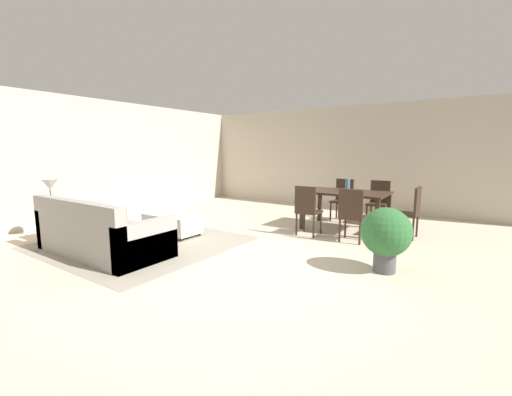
% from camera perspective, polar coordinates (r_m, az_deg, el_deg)
% --- Properties ---
extents(ground_plane, '(10.80, 10.80, 0.00)m').
position_cam_1_polar(ground_plane, '(4.84, -2.98, -10.55)').
color(ground_plane, beige).
extents(wall_back, '(9.00, 0.12, 2.70)m').
position_cam_1_polar(wall_back, '(9.08, 16.51, 6.60)').
color(wall_back, '#BCB2A0').
rests_on(wall_back, ground_plane).
extents(wall_left, '(0.12, 11.00, 2.70)m').
position_cam_1_polar(wall_left, '(8.38, -26.27, 5.98)').
color(wall_left, '#BCB2A0').
rests_on(wall_left, ground_plane).
extents(area_rug, '(3.00, 2.80, 0.01)m').
position_cam_1_polar(area_rug, '(5.98, -19.08, -7.27)').
color(area_rug, gray).
rests_on(area_rug, ground_plane).
extents(couch, '(2.17, 0.98, 0.86)m').
position_cam_1_polar(couch, '(5.56, -25.23, -5.78)').
color(couch, gray).
rests_on(couch, ground_plane).
extents(ottoman_table, '(1.05, 0.54, 0.39)m').
position_cam_1_polar(ottoman_table, '(6.32, -14.30, -4.22)').
color(ottoman_table, silver).
rests_on(ottoman_table, ground_plane).
extents(side_table, '(0.40, 0.40, 0.55)m').
position_cam_1_polar(side_table, '(6.72, -31.69, -2.63)').
color(side_table, brown).
rests_on(side_table, ground_plane).
extents(table_lamp, '(0.26, 0.26, 0.52)m').
position_cam_1_polar(table_lamp, '(6.66, -32.03, 1.80)').
color(table_lamp, brown).
rests_on(table_lamp, side_table).
extents(dining_table, '(1.57, 1.00, 0.76)m').
position_cam_1_polar(dining_table, '(6.70, 15.21, 0.34)').
color(dining_table, '#332319').
rests_on(dining_table, ground_plane).
extents(dining_chair_near_left, '(0.41, 0.41, 0.92)m').
position_cam_1_polar(dining_chair_near_left, '(6.10, 8.84, -1.66)').
color(dining_chair_near_left, '#332319').
rests_on(dining_chair_near_left, ground_plane).
extents(dining_chair_near_right, '(0.42, 0.42, 0.92)m').
position_cam_1_polar(dining_chair_near_right, '(5.80, 16.20, -2.39)').
color(dining_chair_near_right, '#332319').
rests_on(dining_chair_near_right, ground_plane).
extents(dining_chair_far_left, '(0.41, 0.41, 0.92)m').
position_cam_1_polar(dining_chair_far_left, '(7.62, 14.76, 0.15)').
color(dining_chair_far_left, '#332319').
rests_on(dining_chair_far_left, ground_plane).
extents(dining_chair_far_right, '(0.40, 0.40, 0.92)m').
position_cam_1_polar(dining_chair_far_right, '(7.46, 20.43, -0.27)').
color(dining_chair_far_right, '#332319').
rests_on(dining_chair_far_right, ground_plane).
extents(dining_chair_head_east, '(0.41, 0.41, 0.92)m').
position_cam_1_polar(dining_chair_head_east, '(6.45, 25.20, -1.80)').
color(dining_chair_head_east, '#332319').
rests_on(dining_chair_head_east, ground_plane).
extents(vase_centerpiece, '(0.09, 0.09, 0.26)m').
position_cam_1_polar(vase_centerpiece, '(6.65, 15.53, 2.17)').
color(vase_centerpiece, slate).
rests_on(vase_centerpiece, dining_table).
extents(potted_plant, '(0.63, 0.63, 0.84)m').
position_cam_1_polar(potted_plant, '(4.54, 21.54, -5.84)').
color(potted_plant, '#4C4C51').
rests_on(potted_plant, ground_plane).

